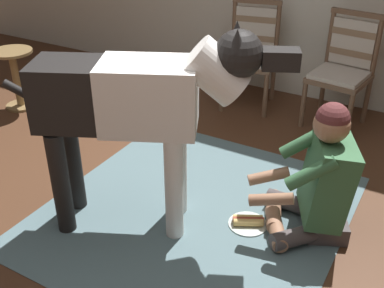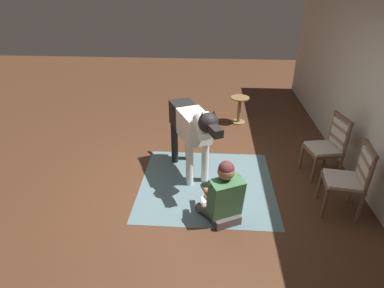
{
  "view_description": "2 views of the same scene",
  "coord_description": "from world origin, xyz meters",
  "px_view_note": "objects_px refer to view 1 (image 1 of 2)",
  "views": [
    {
      "loc": [
        1.25,
        -1.94,
        1.95
      ],
      "look_at": [
        0.1,
        0.08,
        0.64
      ],
      "focal_mm": 44.14,
      "sensor_mm": 36.0,
      "label": 1
    },
    {
      "loc": [
        3.86,
        0.3,
        2.78
      ],
      "look_at": [
        0.09,
        0.05,
        0.73
      ],
      "focal_mm": 29.12,
      "sensor_mm": 36.0,
      "label": 2
    }
  ],
  "objects_px": {
    "large_dog": "(139,103)",
    "hot_dog_on_plate": "(248,222)",
    "dining_chair_right_of_pair": "(345,65)",
    "dining_chair_left_of_pair": "(252,49)",
    "round_side_table": "(15,74)",
    "person_sitting_on_floor": "(318,181)"
  },
  "relations": [
    {
      "from": "large_dog",
      "to": "hot_dog_on_plate",
      "type": "bearing_deg",
      "value": 25.31
    },
    {
      "from": "dining_chair_right_of_pair",
      "to": "dining_chair_left_of_pair",
      "type": "bearing_deg",
      "value": -179.93
    },
    {
      "from": "hot_dog_on_plate",
      "to": "round_side_table",
      "type": "height_order",
      "value": "round_side_table"
    },
    {
      "from": "dining_chair_right_of_pair",
      "to": "hot_dog_on_plate",
      "type": "relative_size",
      "value": 3.87
    },
    {
      "from": "large_dog",
      "to": "round_side_table",
      "type": "xyz_separation_m",
      "value": [
        -2.06,
        0.85,
        -0.51
      ]
    },
    {
      "from": "person_sitting_on_floor",
      "to": "round_side_table",
      "type": "distance_m",
      "value": 3.05
    },
    {
      "from": "person_sitting_on_floor",
      "to": "large_dog",
      "type": "bearing_deg",
      "value": -154.69
    },
    {
      "from": "dining_chair_left_of_pair",
      "to": "hot_dog_on_plate",
      "type": "relative_size",
      "value": 3.87
    },
    {
      "from": "dining_chair_right_of_pair",
      "to": "person_sitting_on_floor",
      "type": "xyz_separation_m",
      "value": [
        0.27,
        -1.61,
        -0.18
      ]
    },
    {
      "from": "large_dog",
      "to": "hot_dog_on_plate",
      "type": "relative_size",
      "value": 6.06
    },
    {
      "from": "dining_chair_left_of_pair",
      "to": "large_dog",
      "type": "bearing_deg",
      "value": -85.13
    },
    {
      "from": "dining_chair_left_of_pair",
      "to": "person_sitting_on_floor",
      "type": "distance_m",
      "value": 1.98
    },
    {
      "from": "person_sitting_on_floor",
      "to": "large_dog",
      "type": "height_order",
      "value": "large_dog"
    },
    {
      "from": "large_dog",
      "to": "hot_dog_on_plate",
      "type": "xyz_separation_m",
      "value": [
        0.6,
        0.28,
        -0.82
      ]
    },
    {
      "from": "hot_dog_on_plate",
      "to": "large_dog",
      "type": "bearing_deg",
      "value": -154.69
    },
    {
      "from": "hot_dog_on_plate",
      "to": "round_side_table",
      "type": "xyz_separation_m",
      "value": [
        -2.66,
        0.56,
        0.31
      ]
    },
    {
      "from": "hot_dog_on_plate",
      "to": "round_side_table",
      "type": "relative_size",
      "value": 0.45
    },
    {
      "from": "person_sitting_on_floor",
      "to": "large_dog",
      "type": "distance_m",
      "value": 1.17
    },
    {
      "from": "dining_chair_right_of_pair",
      "to": "hot_dog_on_plate",
      "type": "bearing_deg",
      "value": -92.96
    },
    {
      "from": "dining_chair_right_of_pair",
      "to": "large_dog",
      "type": "xyz_separation_m",
      "value": [
        -0.69,
        -2.06,
        0.3
      ]
    },
    {
      "from": "dining_chair_left_of_pair",
      "to": "person_sitting_on_floor",
      "type": "height_order",
      "value": "dining_chair_left_of_pair"
    },
    {
      "from": "dining_chair_left_of_pair",
      "to": "large_dog",
      "type": "xyz_separation_m",
      "value": [
        0.18,
        -2.06,
        0.3
      ]
    }
  ]
}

